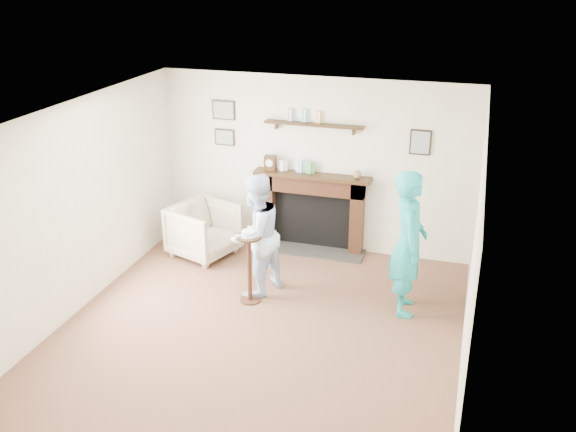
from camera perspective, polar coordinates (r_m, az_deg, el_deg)
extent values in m
plane|color=brown|center=(7.46, -2.71, -10.32)|extent=(5.00, 5.00, 0.00)
cube|color=white|center=(9.11, 2.37, 4.58)|extent=(4.50, 0.04, 2.50)
cube|color=white|center=(7.87, -18.53, 0.49)|extent=(0.04, 5.00, 2.50)
cube|color=white|center=(6.53, 16.11, -3.74)|extent=(0.04, 5.00, 2.50)
cube|color=silver|center=(6.47, -3.11, 8.69)|extent=(4.50, 5.00, 0.04)
cube|color=black|center=(9.43, -1.73, 0.70)|extent=(0.18, 0.20, 1.10)
cube|color=black|center=(9.13, 6.15, -0.18)|extent=(0.18, 0.20, 1.10)
cube|color=black|center=(9.10, 2.18, 2.78)|extent=(1.50, 0.20, 0.24)
cube|color=black|center=(9.37, 2.24, -0.26)|extent=(1.14, 0.06, 0.86)
cube|color=#32302C|center=(9.36, 1.91, -3.03)|extent=(1.60, 0.44, 0.03)
cube|color=black|center=(9.03, 2.15, 3.58)|extent=(1.68, 0.26, 0.05)
cube|color=black|center=(8.88, 2.31, 8.13)|extent=(1.40, 0.15, 0.03)
cube|color=black|center=(9.33, -5.75, 9.36)|extent=(0.34, 0.03, 0.28)
cube|color=black|center=(9.42, -5.65, 6.99)|extent=(0.30, 0.03, 0.24)
cube|color=black|center=(8.74, 11.69, 6.44)|extent=(0.28, 0.03, 0.34)
cube|color=black|center=(9.16, -1.61, 4.74)|extent=(0.16, 0.09, 0.22)
cylinder|color=beige|center=(9.11, -1.70, 4.72)|extent=(0.11, 0.01, 0.11)
sphere|color=green|center=(8.87, 6.16, 3.70)|extent=(0.12, 0.12, 0.12)
imported|color=tan|center=(9.33, -7.37, -3.41)|extent=(1.05, 1.04, 0.76)
imported|color=#A4BACD|center=(8.29, -2.78, -6.72)|extent=(0.86, 0.94, 1.58)
imported|color=teal|center=(8.02, 10.21, -8.15)|extent=(0.53, 0.71, 1.77)
cylinder|color=black|center=(8.09, -3.37, -7.44)|extent=(0.26, 0.26, 0.02)
cylinder|color=black|center=(7.89, -3.44, -4.74)|extent=(0.06, 0.06, 0.84)
cylinder|color=black|center=(7.70, -3.52, -1.87)|extent=(0.32, 0.32, 0.03)
cylinder|color=silver|center=(7.70, -3.52, -1.76)|extent=(0.21, 0.21, 0.01)
cylinder|color=white|center=(7.68, -3.53, -1.54)|extent=(0.17, 0.17, 0.06)
cylinder|color=beige|center=(7.66, -3.53, -1.17)|extent=(0.01, 0.01, 0.05)
sphere|color=orange|center=(7.65, -3.54, -0.95)|extent=(0.02, 0.02, 0.02)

